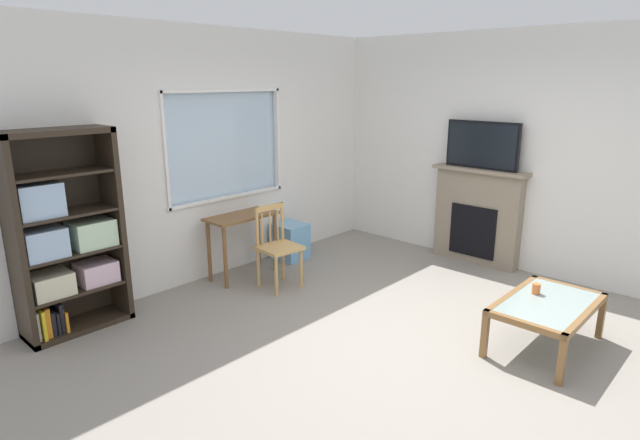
{
  "coord_description": "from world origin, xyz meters",
  "views": [
    {
      "loc": [
        -3.5,
        -2.26,
        2.21
      ],
      "look_at": [
        0.0,
        0.97,
        0.91
      ],
      "focal_mm": 29.14,
      "sensor_mm": 36.0,
      "label": 1
    }
  ],
  "objects_px": {
    "bookshelf": "(64,240)",
    "coffee_table": "(547,308)",
    "plastic_drawer_unit": "(290,241)",
    "fireplace": "(477,216)",
    "wooden_chair": "(277,246)",
    "tv": "(482,145)",
    "sippy_cup": "(536,289)",
    "desk_under_window": "(242,227)"
  },
  "relations": [
    {
      "from": "fireplace",
      "to": "coffee_table",
      "type": "relative_size",
      "value": 1.12
    },
    {
      "from": "bookshelf",
      "to": "tv",
      "type": "relative_size",
      "value": 2.03
    },
    {
      "from": "coffee_table",
      "to": "wooden_chair",
      "type": "bearing_deg",
      "value": 102.92
    },
    {
      "from": "desk_under_window",
      "to": "fireplace",
      "type": "xyz_separation_m",
      "value": [
        2.27,
        -1.73,
        0.01
      ]
    },
    {
      "from": "desk_under_window",
      "to": "wooden_chair",
      "type": "xyz_separation_m",
      "value": [
        0.06,
        -0.51,
        -0.12
      ]
    },
    {
      "from": "wooden_chair",
      "to": "plastic_drawer_unit",
      "type": "height_order",
      "value": "wooden_chair"
    },
    {
      "from": "bookshelf",
      "to": "fireplace",
      "type": "relative_size",
      "value": 1.54
    },
    {
      "from": "bookshelf",
      "to": "fireplace",
      "type": "bearing_deg",
      "value": -23.87
    },
    {
      "from": "bookshelf",
      "to": "coffee_table",
      "type": "distance_m",
      "value": 4.19
    },
    {
      "from": "wooden_chair",
      "to": "plastic_drawer_unit",
      "type": "xyz_separation_m",
      "value": [
        0.73,
        0.56,
        -0.24
      ]
    },
    {
      "from": "wooden_chair",
      "to": "fireplace",
      "type": "xyz_separation_m",
      "value": [
        2.21,
        -1.21,
        0.13
      ]
    },
    {
      "from": "bookshelf",
      "to": "plastic_drawer_unit",
      "type": "bearing_deg",
      "value": -1.31
    },
    {
      "from": "plastic_drawer_unit",
      "to": "coffee_table",
      "type": "distance_m",
      "value": 3.23
    },
    {
      "from": "plastic_drawer_unit",
      "to": "bookshelf",
      "type": "bearing_deg",
      "value": 178.69
    },
    {
      "from": "plastic_drawer_unit",
      "to": "fireplace",
      "type": "height_order",
      "value": "fireplace"
    },
    {
      "from": "desk_under_window",
      "to": "wooden_chair",
      "type": "height_order",
      "value": "wooden_chair"
    },
    {
      "from": "tv",
      "to": "coffee_table",
      "type": "height_order",
      "value": "tv"
    },
    {
      "from": "desk_under_window",
      "to": "fireplace",
      "type": "relative_size",
      "value": 0.7
    },
    {
      "from": "sippy_cup",
      "to": "tv",
      "type": "bearing_deg",
      "value": 41.37
    },
    {
      "from": "wooden_chair",
      "to": "tv",
      "type": "distance_m",
      "value": 2.69
    },
    {
      "from": "wooden_chair",
      "to": "tv",
      "type": "height_order",
      "value": "tv"
    },
    {
      "from": "bookshelf",
      "to": "desk_under_window",
      "type": "xyz_separation_m",
      "value": [
        1.89,
        -0.11,
        -0.26
      ]
    },
    {
      "from": "desk_under_window",
      "to": "coffee_table",
      "type": "distance_m",
      "value": 3.25
    },
    {
      "from": "fireplace",
      "to": "coffee_table",
      "type": "height_order",
      "value": "fireplace"
    },
    {
      "from": "desk_under_window",
      "to": "tv",
      "type": "bearing_deg",
      "value": -37.52
    },
    {
      "from": "bookshelf",
      "to": "coffee_table",
      "type": "bearing_deg",
      "value": -52.03
    },
    {
      "from": "tv",
      "to": "coffee_table",
      "type": "xyz_separation_m",
      "value": [
        -1.58,
        -1.44,
        -1.1
      ]
    },
    {
      "from": "sippy_cup",
      "to": "desk_under_window",
      "type": "bearing_deg",
      "value": 104.37
    },
    {
      "from": "wooden_chair",
      "to": "plastic_drawer_unit",
      "type": "distance_m",
      "value": 0.95
    },
    {
      "from": "desk_under_window",
      "to": "sippy_cup",
      "type": "relative_size",
      "value": 9.15
    },
    {
      "from": "tv",
      "to": "sippy_cup",
      "type": "xyz_separation_m",
      "value": [
        -1.48,
        -1.3,
        -0.99
      ]
    },
    {
      "from": "fireplace",
      "to": "tv",
      "type": "height_order",
      "value": "tv"
    },
    {
      "from": "desk_under_window",
      "to": "tv",
      "type": "xyz_separation_m",
      "value": [
        2.25,
        -1.73,
        0.87
      ]
    },
    {
      "from": "plastic_drawer_unit",
      "to": "sippy_cup",
      "type": "height_order",
      "value": "sippy_cup"
    },
    {
      "from": "bookshelf",
      "to": "wooden_chair",
      "type": "relative_size",
      "value": 2.01
    },
    {
      "from": "plastic_drawer_unit",
      "to": "tv",
      "type": "distance_m",
      "value": 2.61
    },
    {
      "from": "wooden_chair",
      "to": "coffee_table",
      "type": "distance_m",
      "value": 2.73
    },
    {
      "from": "desk_under_window",
      "to": "fireplace",
      "type": "distance_m",
      "value": 2.85
    },
    {
      "from": "bookshelf",
      "to": "sippy_cup",
      "type": "relative_size",
      "value": 20.12
    },
    {
      "from": "bookshelf",
      "to": "coffee_table",
      "type": "relative_size",
      "value": 1.73
    },
    {
      "from": "wooden_chair",
      "to": "fireplace",
      "type": "relative_size",
      "value": 0.76
    },
    {
      "from": "desk_under_window",
      "to": "sippy_cup",
      "type": "bearing_deg",
      "value": -75.63
    }
  ]
}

